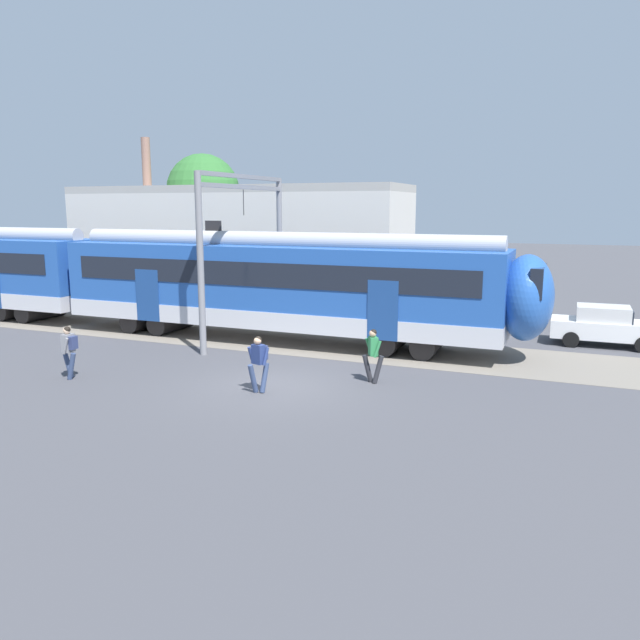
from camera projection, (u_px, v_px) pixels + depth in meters
name	position (u px, v px, depth m)	size (l,w,h in m)	color
ground_plane	(273.00, 387.00, 18.59)	(160.00, 160.00, 0.00)	#424247
track_bed	(64.00, 321.00, 29.17)	(80.00, 4.40, 0.01)	slate
pedestrian_grey	(69.00, 348.00, 19.27)	(0.65, 0.53, 1.67)	navy
pedestrian_navy	(259.00, 359.00, 17.84)	(0.63, 0.59, 1.67)	navy
pedestrian_green	(373.00, 352.00, 18.84)	(0.71, 0.50, 1.67)	#28282D
parked_car_white	(606.00, 326.00, 23.93)	(4.01, 1.78, 1.54)	silver
catenary_gantry	(244.00, 232.00, 24.77)	(0.24, 6.64, 6.53)	gray
background_building	(235.00, 245.00, 34.61)	(19.12, 5.00, 9.20)	beige
street_tree_left	(203.00, 191.00, 37.09)	(4.30, 4.30, 8.38)	brown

